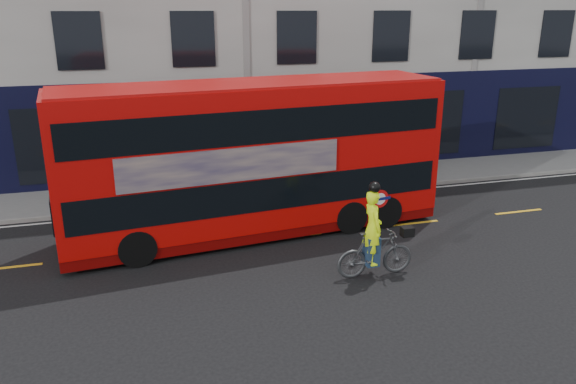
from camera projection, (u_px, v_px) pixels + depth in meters
name	position (u px, v px, depth m)	size (l,w,h in m)	color
ground	(308.00, 257.00, 15.68)	(120.00, 120.00, 0.00)	black
pavement	(257.00, 186.00, 21.61)	(60.00, 3.00, 0.12)	gray
kerb	(266.00, 198.00, 20.23)	(60.00, 0.12, 0.13)	gray
road_edge_line	(268.00, 203.00, 19.98)	(58.00, 0.10, 0.01)	silver
lane_dashes	(293.00, 236.00, 17.05)	(58.00, 0.12, 0.01)	gold
bus	(256.00, 158.00, 16.73)	(11.60, 3.73, 4.60)	red
cyclist	(375.00, 245.00, 14.31)	(2.06, 0.71, 2.56)	#444649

